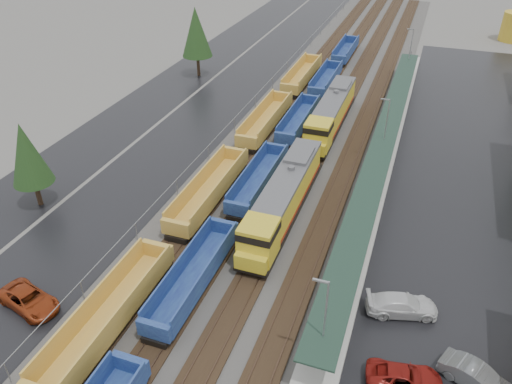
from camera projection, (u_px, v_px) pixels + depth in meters
ballast_strip at (320, 118)px, 68.38m from camera, size 20.00×160.00×0.08m
trackbed at (320, 118)px, 68.31m from camera, size 14.60×160.00×0.22m
west_parking_lot at (220, 104)px, 72.62m from camera, size 10.00×160.00×0.02m
west_road at (159, 95)px, 75.44m from camera, size 9.00×160.00×0.02m
east_commuter_lot at (467, 178)px, 55.12m from camera, size 16.00×100.00×0.02m
station_platform at (381, 158)px, 57.42m from camera, size 3.00×80.00×8.00m
chainlink_fence at (251, 103)px, 68.97m from camera, size 0.08×160.04×2.02m
tree_west_near at (27, 154)px, 47.70m from camera, size 3.96×3.96×9.00m
tree_west_far at (196, 32)px, 78.93m from camera, size 4.84×4.84×11.00m
locomotive_lead at (283, 200)px, 47.26m from camera, size 2.98×19.63×4.44m
locomotive_trail at (331, 114)px, 63.88m from camera, size 2.98×19.63×4.44m
well_string_yellow at (168, 243)px, 43.64m from camera, size 2.83×105.54×2.51m
well_string_blue at (259, 180)px, 52.66m from camera, size 2.62×108.30×2.33m
parked_car_west_c at (29, 300)px, 38.48m from camera, size 3.78×5.84×1.50m
parked_car_east_b at (404, 378)px, 32.62m from camera, size 3.09×5.30×1.39m
parked_car_east_c at (402, 305)px, 37.97m from camera, size 3.65×5.83×1.58m
parked_car_east_e at (477, 378)px, 32.50m from camera, size 3.48×5.14×1.60m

